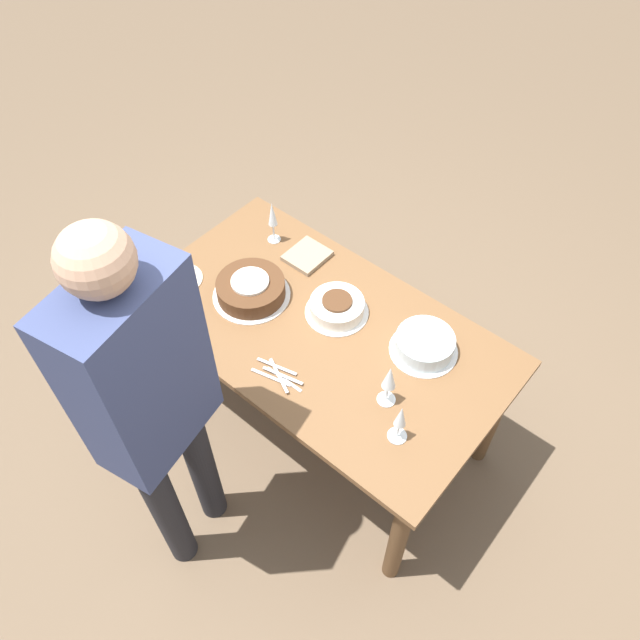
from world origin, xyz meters
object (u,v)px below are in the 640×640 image
cake_center_white (337,307)px  wine_glass_extra (272,216)px  cake_front_chocolate (251,289)px  wine_glass_far (389,379)px  person_cutting (149,396)px  wine_glass_near (400,419)px  cake_back_decorated (424,345)px

cake_center_white → wine_glass_extra: 0.52m
cake_front_chocolate → wine_glass_far: wine_glass_far is taller
wine_glass_far → cake_front_chocolate: bearing=176.2°
wine_glass_extra → person_cutting: bearing=-66.7°
cake_front_chocolate → wine_glass_near: (0.86, -0.15, 0.08)m
cake_back_decorated → cake_center_white: bearing=-170.1°
cake_center_white → wine_glass_far: (0.41, -0.21, 0.10)m
cake_center_white → cake_back_decorated: bearing=9.9°
cake_back_decorated → person_cutting: 1.06m
cake_front_chocolate → wine_glass_near: wine_glass_near is taller
cake_front_chocolate → wine_glass_extra: 0.36m
cake_front_chocolate → wine_glass_extra: (-0.16, 0.31, 0.10)m
cake_center_white → cake_back_decorated: (0.38, 0.07, 0.01)m
wine_glass_far → person_cutting: (-0.46, -0.65, 0.19)m
cake_front_chocolate → cake_back_decorated: bearing=17.6°
cake_front_chocolate → wine_glass_extra: size_ratio=1.53×
wine_glass_far → wine_glass_extra: size_ratio=0.94×
cake_center_white → cake_front_chocolate: size_ratio=0.80×
person_cutting → wine_glass_far: bearing=-46.6°
cake_center_white → person_cutting: 0.91m
wine_glass_extra → person_cutting: 1.11m
cake_center_white → wine_glass_extra: size_ratio=1.23×
cake_back_decorated → wine_glass_extra: (-0.88, 0.08, 0.10)m
person_cutting → wine_glass_extra: bearing=12.4°
cake_center_white → person_cutting: (-0.06, -0.86, 0.29)m
cake_center_white → person_cutting: person_cutting is taller
cake_front_chocolate → cake_back_decorated: (0.72, 0.23, -0.00)m
cake_back_decorated → wine_glass_extra: wine_glass_extra is taller
cake_back_decorated → wine_glass_near: bearing=-69.1°
person_cutting → wine_glass_near: bearing=-57.6°
cake_front_chocolate → person_cutting: bearing=-68.5°
wine_glass_extra → person_cutting: (0.43, -1.01, 0.19)m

